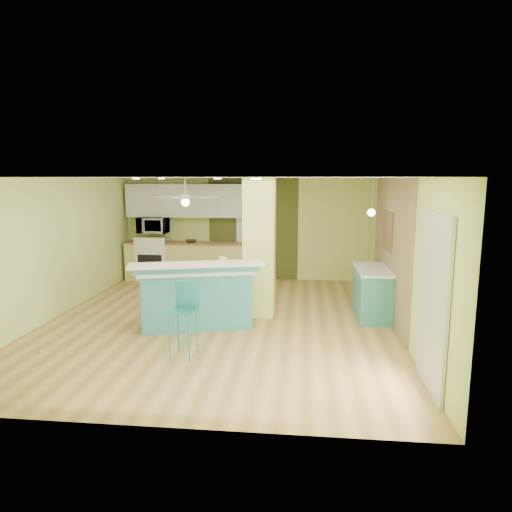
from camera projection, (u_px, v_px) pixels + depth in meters
The scene contains 23 objects.
floor at pixel (220, 321), 8.05m from camera, with size 6.00×7.00×0.01m, color olive.
ceiling at pixel (218, 177), 7.63m from camera, with size 6.00×7.00×0.01m, color white.
wall_back at pixel (245, 229), 11.28m from camera, with size 6.00×0.01×2.50m, color #CCE078.
wall_front at pixel (152, 308), 4.41m from camera, with size 6.00×0.01×2.50m, color #CCE078.
wall_left at pixel (54, 248), 8.16m from camera, with size 0.01×7.00×2.50m, color #CCE078.
wall_right at pixel (398, 254), 7.53m from camera, with size 0.01×7.00×2.50m, color #CCE078.
wood_panel at pixel (390, 249), 8.12m from camera, with size 0.02×3.40×2.50m, color olive.
olive_accent at pixel (253, 229), 11.24m from camera, with size 2.20×0.02×2.50m, color #464B1E.
interior_door at pixel (253, 239), 11.26m from camera, with size 0.82×0.05×2.00m, color silver.
french_door at pixel (434, 303), 5.31m from camera, with size 0.04×1.08×2.10m, color silver.
column at pixel (259, 247), 8.27m from camera, with size 0.55×0.55×2.50m, color #D5E369.
kitchen_run at pixel (192, 261), 11.25m from camera, with size 3.25×0.63×0.94m.
stove at pixel (154, 261), 11.34m from camera, with size 0.76×0.66×1.08m.
upper_cabinets at pixel (191, 201), 11.12m from camera, with size 3.20×0.34×0.80m, color silver.
microwave at pixel (153, 225), 11.20m from camera, with size 0.70×0.48×0.39m, color white.
ceiling_fan at pixel (185, 198), 9.78m from camera, with size 1.41×1.41×0.61m.
pendant_lamp at pixel (371, 212), 8.20m from camera, with size 0.14×0.14×0.69m.
wall_decor at pixel (388, 231), 8.27m from camera, with size 0.03×0.90×0.70m, color brown.
peninsula at pixel (197, 295), 7.77m from camera, with size 2.26×1.64×1.15m.
bar_stool at pixel (185, 307), 6.40m from camera, with size 0.40×0.40×1.05m.
side_counter at pixel (372, 292), 8.29m from camera, with size 0.58×1.38×0.89m.
fruit_bowl at pixel (191, 241), 11.12m from camera, with size 0.28×0.28×0.07m, color #3D2919.
canister at pixel (223, 262), 7.83m from camera, with size 0.15×0.15×0.15m, color yellow.
Camera 1 is at (1.45, -7.64, 2.49)m, focal length 32.00 mm.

